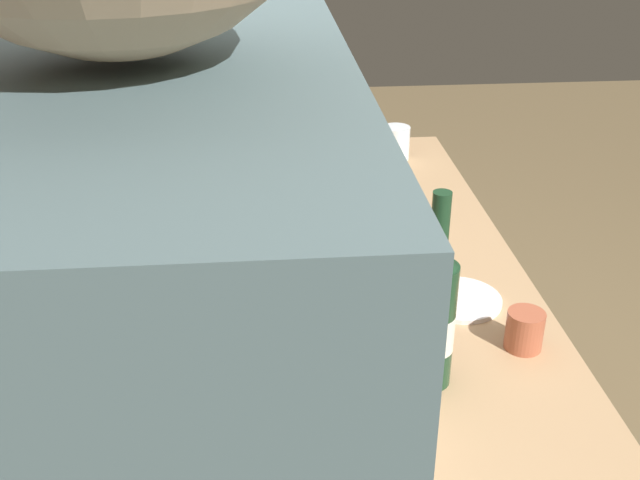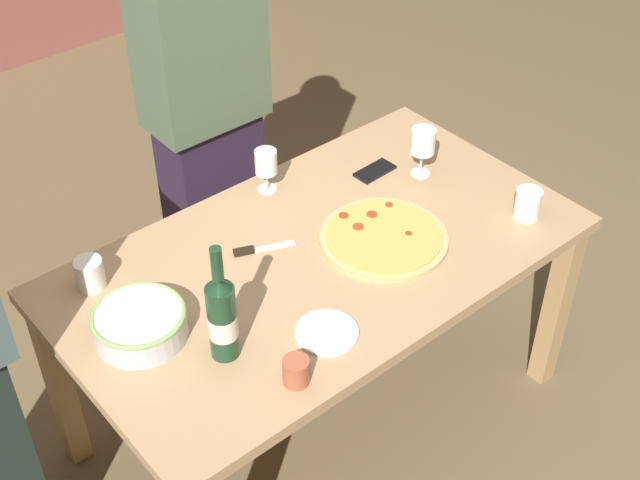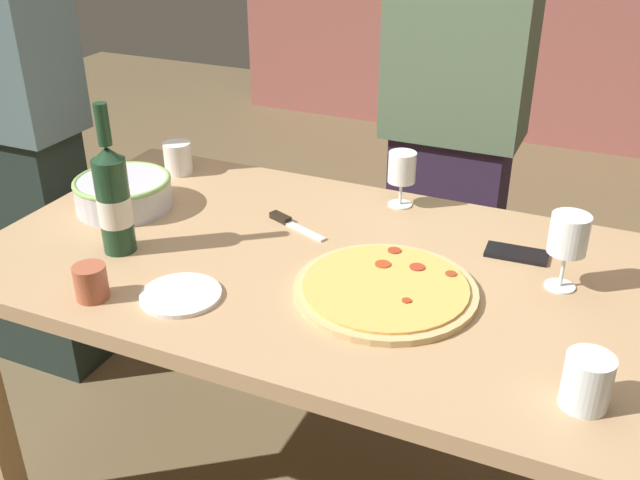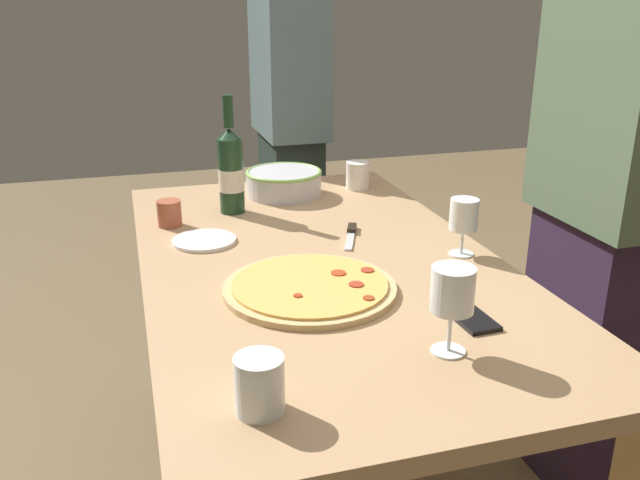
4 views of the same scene
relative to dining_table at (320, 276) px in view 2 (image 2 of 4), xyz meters
The scene contains 14 objects.
ground_plane 0.66m from the dining_table, ahead, with size 8.00×8.00×0.00m, color brown.
dining_table is the anchor object (origin of this frame).
pizza 0.23m from the dining_table, 22.71° to the right, with size 0.40×0.40×0.02m.
serving_bowl 0.61m from the dining_table, behind, with size 0.26×0.26×0.09m.
wine_bottle 0.53m from the dining_table, 161.58° to the right, with size 0.08×0.08×0.36m.
wine_glass_near_pizza 0.42m from the dining_table, 78.20° to the left, with size 0.07×0.07×0.15m.
wine_glass_by_bottle 0.58m from the dining_table, 10.69° to the left, with size 0.08×0.08×0.17m.
cup_amber 0.53m from the dining_table, 136.89° to the right, with size 0.07×0.07×0.08m, color #AF573B.
cup_ceramic 0.70m from the dining_table, 24.54° to the right, with size 0.08×0.08×0.10m, color white.
cup_spare 0.69m from the dining_table, 152.55° to the left, with size 0.08×0.08×0.09m, color white.
side_plate 0.35m from the dining_table, 126.97° to the right, with size 0.18×0.18×0.01m, color white.
cell_phone 0.48m from the dining_table, 26.23° to the left, with size 0.07×0.14×0.01m, color black.
pizza_knife 0.22m from the dining_table, 137.00° to the left, with size 0.19×0.09×0.02m.
person_host 0.79m from the dining_table, 81.72° to the left, with size 0.41×0.24×1.67m.
Camera 2 is at (-1.28, -1.52, 2.44)m, focal length 48.29 mm.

